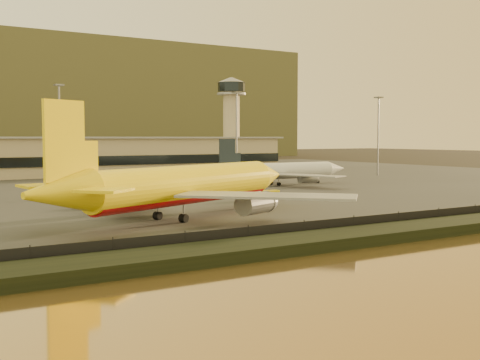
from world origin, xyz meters
name	(u,v)px	position (x,y,z in m)	size (l,w,h in m)	color
ground	(282,224)	(0.00, 0.00, 0.00)	(900.00, 900.00, 0.00)	black
embankment	(364,236)	(0.00, -17.00, 0.70)	(320.00, 7.00, 1.40)	black
tarmac	(82,182)	(0.00, 95.00, 0.10)	(320.00, 220.00, 0.20)	#2D2D2D
perimeter_fence	(342,227)	(0.00, -13.00, 1.30)	(300.00, 0.05, 2.20)	black
terminal_building	(6,158)	(-14.52, 125.55, 6.25)	(202.00, 25.00, 12.60)	tan
control_tower	(231,114)	(70.00, 131.00, 21.66)	(11.20, 11.20, 35.50)	tan
apron_light_masts	(161,125)	(15.00, 75.00, 15.70)	(152.20, 12.20, 25.40)	slate
dhl_cargo_jet	(183,186)	(-10.08, 11.43, 5.22)	(53.56, 50.73, 16.82)	yellow
white_narrowbody_jet	(282,171)	(40.88, 56.76, 3.78)	(41.61, 40.75, 11.99)	silver
gse_vehicle_yellow	(269,195)	(17.68, 28.88, 1.08)	(3.90, 1.76, 1.76)	yellow
gse_vehicle_white	(128,201)	(-10.75, 32.80, 1.08)	(3.93, 1.77, 1.77)	silver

